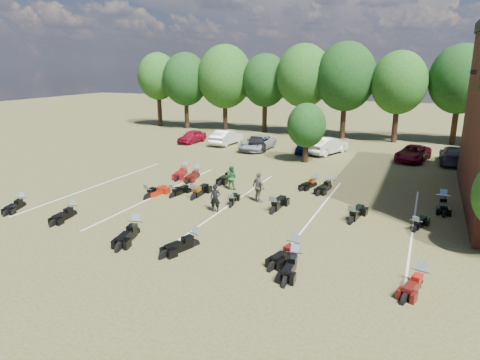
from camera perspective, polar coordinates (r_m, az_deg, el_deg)
The scene contains 35 objects.
ground at distance 21.63m, azimuth 2.80°, elevation -6.44°, with size 160.00×160.00×0.00m, color brown.
car_0 at distance 45.18m, azimuth -6.41°, elevation 5.79°, with size 1.54×3.82×1.30m, color maroon.
car_1 at distance 43.85m, azimuth -1.83°, elevation 5.73°, with size 1.60×4.59×1.51m, color #BBBCBF.
car_2 at distance 40.97m, azimuth 2.31°, elevation 4.95°, with size 2.28×4.94×1.37m, color #94979C.
car_3 at distance 41.27m, azimuth 2.21°, elevation 5.01°, with size 1.88×4.62×1.34m, color black.
car_4 at distance 40.17m, azimuth 8.64°, elevation 4.57°, with size 1.59×3.96×1.35m, color #0D105F.
car_5 at distance 39.95m, azimuth 11.56°, elevation 4.54°, with size 1.67×4.78×1.57m, color #B3B2AE.
car_6 at distance 39.21m, azimuth 22.07°, elevation 3.33°, with size 2.18×4.72×1.31m, color #550412.
car_7 at distance 39.42m, azimuth 26.54°, elevation 3.00°, with size 2.02×4.98×1.44m, color #37363B.
person_black at distance 23.70m, azimuth -3.32°, elevation -2.47°, with size 0.58×0.38×1.58m, color black.
person_green at distance 27.97m, azimuth -1.20°, elevation 0.33°, with size 0.77×0.60×1.59m, color #225C29.
person_grey at distance 25.35m, azimuth 2.50°, elevation -0.97°, with size 1.08×0.45×1.84m, color #58544B.
motorcycle_0 at distance 27.78m, azimuth -26.99°, elevation -3.19°, with size 0.66×2.06×1.15m, color black, non-canonical shape.
motorcycle_1 at distance 25.05m, azimuth -21.37°, elevation -4.44°, with size 0.69×2.15×1.20m, color black, non-canonical shape.
motorcycle_2 at distance 21.44m, azimuth -13.70°, elevation -7.09°, with size 0.80×2.50×1.39m, color black, non-canonical shape.
motorcycle_3 at distance 19.71m, azimuth -6.19°, elevation -8.75°, with size 0.72×2.28×1.27m, color black, non-canonical shape.
motorcycle_4 at distance 17.93m, azimuth 7.21°, elevation -11.34°, with size 0.71×2.24×1.25m, color black, non-canonical shape.
motorcycle_5 at distance 18.84m, azimuth 7.13°, elevation -9.96°, with size 0.73×2.29×1.28m, color black, non-canonical shape.
motorcycle_6 at distance 17.74m, azimuth 22.73°, elevation -12.79°, with size 0.68×2.14×1.19m, color #420C09, non-canonical shape.
motorcycle_7 at distance 26.83m, azimuth -12.19°, elevation -2.44°, with size 0.73×2.30×1.28m, color maroon, non-canonical shape.
motorcycle_8 at distance 26.31m, azimuth -6.15°, elevation -2.53°, with size 0.80×2.51×1.40m, color black, non-canonical shape.
motorcycle_9 at distance 26.82m, azimuth -8.95°, elevation -2.28°, with size 0.67×2.10×1.17m, color black, non-canonical shape.
motorcycle_10 at distance 24.79m, azimuth -1.21°, elevation -3.56°, with size 0.64×2.01×1.12m, color black, non-canonical shape.
motorcycle_11 at distance 23.85m, azimuth 4.45°, elevation -4.37°, with size 0.79×2.49×1.39m, color black, non-canonical shape.
motorcycle_12 at distance 23.04m, azimuth 14.62°, elevation -5.56°, with size 0.79×2.49×1.39m, color black, non-canonical shape.
motorcycle_13 at distance 22.95m, azimuth 22.30°, elevation -6.32°, with size 0.63×1.99×1.11m, color black, non-canonical shape.
motorcycle_14 at distance 31.28m, azimuth -5.70°, elevation 0.36°, with size 0.74×2.33×1.30m, color #420B09, non-canonical shape.
motorcycle_15 at distance 32.18m, azimuth -7.34°, elevation 0.74°, with size 0.79×2.47×1.38m, color maroon, non-canonical shape.
motorcycle_16 at distance 30.61m, azimuth -1.25°, elevation 0.10°, with size 0.74×2.32×1.29m, color black, non-canonical shape.
motorcycle_17 at distance 29.30m, azimuth 9.88°, elevation -0.81°, with size 0.65×2.05×1.14m, color black, non-canonical shape.
motorcycle_18 at distance 28.84m, azimuth 11.77°, elevation -1.17°, with size 0.75×2.35×1.31m, color black, non-canonical shape.
motorcycle_20 at distance 27.46m, azimuth 25.32°, elevation -3.19°, with size 0.78×2.46×1.37m, color black, non-canonical shape.
tree_line at distance 48.52m, azimuth 14.49°, elevation 12.78°, with size 56.00×6.00×9.79m.
young_tree_midfield at distance 35.83m, azimuth 8.86°, elevation 7.20°, with size 3.20×3.20×4.70m.
parking_lines at distance 25.33m, azimuth -1.09°, elevation -3.13°, with size 20.10×14.00×0.01m.
Camera 1 is at (7.14, -18.80, 7.98)m, focal length 32.00 mm.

